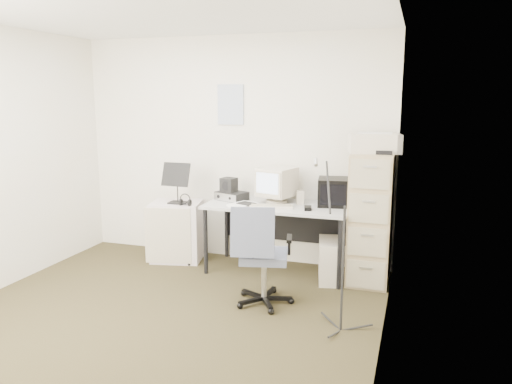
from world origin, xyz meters
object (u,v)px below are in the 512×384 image
(desk, at_px, (278,238))
(side_cart, at_px, (177,231))
(office_chair, at_px, (264,254))
(filing_cabinet, at_px, (371,218))

(desk, relative_size, side_cart, 2.23)
(desk, relative_size, office_chair, 1.62)
(filing_cabinet, bearing_deg, desk, -178.19)
(side_cart, bearing_deg, filing_cabinet, -12.33)
(filing_cabinet, distance_m, desk, 0.99)
(filing_cabinet, xyz_separation_m, desk, (-0.95, -0.03, -0.29))
(filing_cabinet, height_order, side_cart, filing_cabinet)
(office_chair, relative_size, side_cart, 1.37)
(desk, bearing_deg, side_cart, 178.93)
(desk, height_order, office_chair, office_chair)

